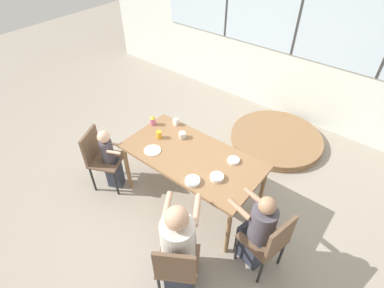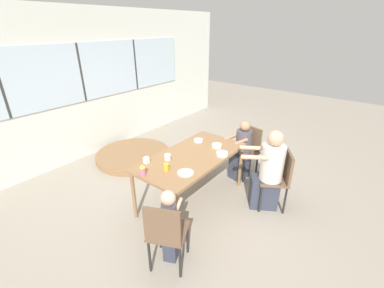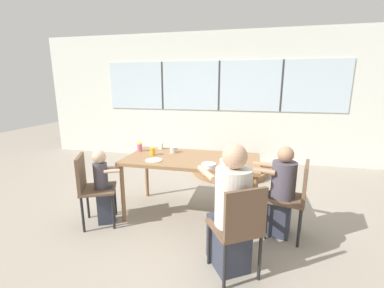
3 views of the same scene
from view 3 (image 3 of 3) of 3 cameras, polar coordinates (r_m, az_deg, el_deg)
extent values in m
plane|color=gray|center=(3.59, 0.00, -15.06)|extent=(16.00, 16.00, 0.00)
cube|color=silver|center=(5.80, 6.03, 10.14)|extent=(8.40, 0.06, 2.80)
cube|color=silver|center=(5.75, 6.04, 12.72)|extent=(5.20, 0.02, 1.05)
cube|color=#333333|center=(6.04, -6.61, 12.72)|extent=(0.04, 0.01, 1.05)
cube|color=#333333|center=(5.74, 6.03, 12.72)|extent=(0.04, 0.01, 1.05)
cube|color=#333333|center=(5.73, 19.35, 12.07)|extent=(0.04, 0.01, 1.05)
cube|color=olive|center=(3.30, 0.00, -3.38)|extent=(1.70, 0.86, 0.04)
cylinder|color=olive|center=(3.37, -15.11, -10.55)|extent=(0.05, 0.05, 0.74)
cylinder|color=olive|center=(3.01, 13.67, -13.41)|extent=(0.05, 0.05, 0.74)
cylinder|color=olive|center=(4.01, -10.02, -6.43)|extent=(0.05, 0.05, 0.74)
cylinder|color=olive|center=(3.71, 13.61, -8.22)|extent=(0.05, 0.05, 0.74)
cube|color=brown|center=(2.44, 9.34, -17.79)|extent=(0.55, 0.55, 0.03)
cube|color=brown|center=(2.19, 11.84, -14.98)|extent=(0.34, 0.23, 0.42)
cylinder|color=black|center=(2.63, 3.76, -21.13)|extent=(0.03, 0.03, 0.44)
cylinder|color=black|center=(2.76, 10.71, -19.54)|extent=(0.03, 0.03, 0.44)
cylinder|color=black|center=(2.38, 7.23, -25.40)|extent=(0.03, 0.03, 0.44)
cylinder|color=black|center=(2.52, 14.82, -23.26)|extent=(0.03, 0.03, 0.44)
cube|color=brown|center=(3.11, 20.12, -11.29)|extent=(0.48, 0.48, 0.03)
cube|color=brown|center=(3.02, 23.87, -7.81)|extent=(0.12, 0.38, 0.42)
cylinder|color=black|center=(3.08, 16.14, -16.09)|extent=(0.03, 0.03, 0.44)
cylinder|color=black|center=(3.38, 17.20, -13.42)|extent=(0.03, 0.03, 0.44)
cylinder|color=black|center=(3.05, 22.69, -16.89)|extent=(0.03, 0.03, 0.44)
cylinder|color=black|center=(3.36, 23.10, -14.11)|extent=(0.03, 0.03, 0.44)
cube|color=brown|center=(3.37, -20.09, -9.39)|extent=(0.53, 0.53, 0.03)
cube|color=brown|center=(3.32, -23.48, -5.90)|extent=(0.20, 0.36, 0.42)
cylinder|color=black|center=(3.59, -16.71, -11.72)|extent=(0.03, 0.03, 0.44)
cylinder|color=black|center=(3.29, -17.12, -14.18)|extent=(0.03, 0.03, 0.44)
cylinder|color=black|center=(3.64, -22.17, -11.84)|extent=(0.03, 0.03, 0.44)
cylinder|color=black|center=(3.34, -23.12, -14.26)|extent=(0.03, 0.03, 0.44)
cube|color=#333847|center=(2.63, 8.01, -20.84)|extent=(0.45, 0.48, 0.47)
cylinder|color=beige|center=(2.34, 9.13, -11.53)|extent=(0.32, 0.32, 0.53)
sphere|color=tan|center=(2.21, 9.48, -2.75)|extent=(0.22, 0.22, 0.22)
cylinder|color=tan|center=(2.46, 3.23, -6.52)|extent=(0.24, 0.33, 0.06)
cylinder|color=tan|center=(2.57, 9.27, -5.74)|extent=(0.24, 0.33, 0.06)
cube|color=#333847|center=(3.21, 18.11, -14.68)|extent=(0.36, 0.30, 0.47)
cylinder|color=#4C4751|center=(3.03, 19.69, -7.48)|extent=(0.26, 0.26, 0.41)
sphere|color=#A37A5B|center=(2.95, 20.12, -2.18)|extent=(0.17, 0.17, 0.17)
cylinder|color=#A37A5B|center=(2.92, 15.19, -5.84)|extent=(0.30, 0.12, 0.06)
cylinder|color=#A37A5B|center=(3.14, 16.04, -4.54)|extent=(0.30, 0.12, 0.06)
cube|color=#333847|center=(3.45, -18.57, -12.75)|extent=(0.24, 0.22, 0.47)
cylinder|color=#4C4751|center=(3.30, -19.64, -6.65)|extent=(0.16, 0.16, 0.31)
sphere|color=#DBB293|center=(3.23, -19.96, -2.68)|extent=(0.16, 0.16, 0.16)
cylinder|color=#DBB293|center=(3.33, -17.20, -5.00)|extent=(0.18, 0.11, 0.04)
cylinder|color=#DBB293|center=(3.19, -17.40, -5.81)|extent=(0.18, 0.11, 0.04)
cylinder|color=beige|center=(3.54, -4.16, -1.30)|extent=(0.09, 0.09, 0.08)
torus|color=beige|center=(3.52, -3.44, -1.34)|extent=(0.01, 0.06, 0.06)
cylinder|color=#CC668C|center=(3.68, -11.55, -0.75)|extent=(0.07, 0.07, 0.11)
cone|color=gold|center=(3.66, -11.60, 0.36)|extent=(0.08, 0.08, 0.04)
cylinder|color=gold|center=(3.44, -8.77, -1.67)|extent=(0.07, 0.07, 0.10)
cube|color=silver|center=(3.76, -7.05, -0.42)|extent=(0.06, 0.06, 0.09)
cylinder|color=silver|center=(3.10, 7.58, -3.76)|extent=(0.15, 0.15, 0.05)
cylinder|color=white|center=(3.43, 8.08, -2.21)|extent=(0.14, 0.14, 0.04)
cylinder|color=silver|center=(2.93, 3.74, -4.74)|extent=(0.17, 0.17, 0.04)
cylinder|color=beige|center=(3.21, -8.47, -3.58)|extent=(0.21, 0.21, 0.01)
cylinder|color=olive|center=(5.17, 8.39, -5.98)|extent=(1.47, 1.47, 0.03)
cylinder|color=olive|center=(5.16, 8.40, -5.67)|extent=(1.48, 1.48, 0.03)
cylinder|color=olive|center=(5.15, 8.41, -5.35)|extent=(1.47, 1.47, 0.03)
cylinder|color=olive|center=(5.14, 8.42, -5.04)|extent=(1.48, 1.48, 0.03)
camera|label=1|loc=(2.05, 69.13, 53.99)|focal=28.00mm
camera|label=2|loc=(3.54, -62.05, 19.24)|focal=24.00mm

